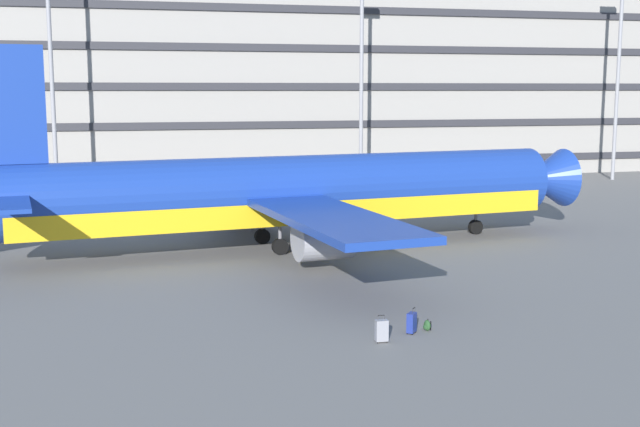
# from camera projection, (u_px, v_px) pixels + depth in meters

# --- Properties ---
(ground_plane) EXTENTS (600.00, 600.00, 0.00)m
(ground_plane) POSITION_uv_depth(u_px,v_px,m) (262.00, 251.00, 45.44)
(ground_plane) COLOR slate
(terminal_structure) EXTENTS (151.73, 20.15, 18.58)m
(terminal_structure) POSITION_uv_depth(u_px,v_px,m) (191.00, 87.00, 86.64)
(terminal_structure) COLOR gray
(terminal_structure) RESTS_ON ground_plane
(airliner) EXTENTS (38.65, 31.23, 11.21)m
(airliner) POSITION_uv_depth(u_px,v_px,m) (285.00, 194.00, 45.94)
(airliner) COLOR navy
(airliner) RESTS_ON ground_plane
(light_mast_left) EXTENTS (1.80, 0.50, 22.94)m
(light_mast_left) POSITION_uv_depth(u_px,v_px,m) (50.00, 39.00, 67.00)
(light_mast_left) COLOR gray
(light_mast_left) RESTS_ON ground_plane
(light_mast_center_left) EXTENTS (1.80, 0.50, 19.72)m
(light_mast_center_left) POSITION_uv_depth(u_px,v_px,m) (362.00, 62.00, 73.58)
(light_mast_center_left) COLOR gray
(light_mast_center_left) RESTS_ON ground_plane
(light_mast_center_right) EXTENTS (1.80, 0.50, 20.60)m
(light_mast_center_right) POSITION_uv_depth(u_px,v_px,m) (619.00, 59.00, 79.73)
(light_mast_center_right) COLOR gray
(light_mast_center_right) RESTS_ON ground_plane
(suitcase_large) EXTENTS (0.45, 0.28, 0.98)m
(suitcase_large) POSITION_uv_depth(u_px,v_px,m) (382.00, 330.00, 29.07)
(suitcase_large) COLOR gray
(suitcase_large) RESTS_ON ground_plane
(suitcase_red) EXTENTS (0.48, 0.49, 0.99)m
(suitcase_red) POSITION_uv_depth(u_px,v_px,m) (412.00, 323.00, 30.11)
(suitcase_red) COLOR navy
(suitcase_red) RESTS_ON ground_plane
(backpack_orange) EXTENTS (0.30, 0.39, 0.47)m
(backpack_orange) POSITION_uv_depth(u_px,v_px,m) (427.00, 326.00, 30.48)
(backpack_orange) COLOR #264C26
(backpack_orange) RESTS_ON ground_plane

